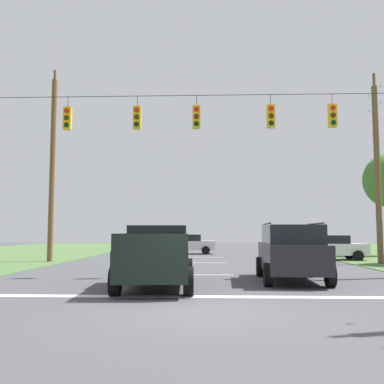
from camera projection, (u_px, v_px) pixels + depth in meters
name	position (u px, v px, depth m)	size (l,w,h in m)	color
ground_plane	(198.00, 311.00, 9.72)	(120.00, 120.00, 0.00)	#47474C
stop_bar_stripe	(200.00, 297.00, 11.83)	(14.96, 0.45, 0.01)	white
lane_dash_0	(203.00, 275.00, 17.80)	(0.15, 2.50, 0.01)	white
lane_dash_1	(204.00, 263.00, 24.74)	(0.15, 2.50, 0.01)	white
lane_dash_2	(205.00, 257.00, 29.97)	(0.15, 2.50, 0.01)	white
lane_dash_3	(206.00, 250.00, 41.41)	(0.15, 2.50, 0.01)	white
overhead_signal_span	(202.00, 164.00, 17.75)	(18.42, 0.31, 7.82)	brown
pickup_truck	(157.00, 256.00, 13.94)	(2.48, 5.48, 1.95)	black
suv_black	(291.00, 251.00, 15.57)	(2.36, 4.87, 2.05)	black
distant_car_crossing_white	(330.00, 247.00, 26.93)	(4.36, 2.14, 1.52)	silver
distant_car_oncoming	(187.00, 244.00, 34.44)	(4.36, 2.13, 1.52)	silver
utility_pole_mid_right	(377.00, 169.00, 24.05)	(0.32, 1.89, 10.57)	brown
utility_pole_near_left	(52.00, 167.00, 25.83)	(0.31, 1.65, 11.43)	brown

